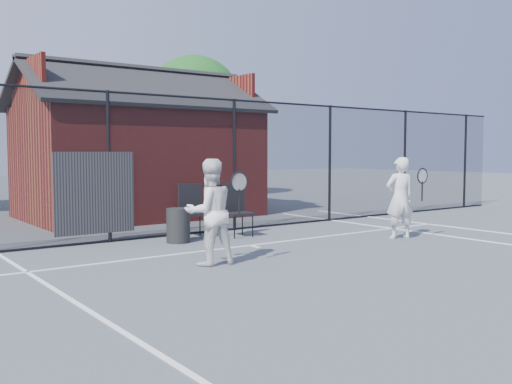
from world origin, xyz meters
TOP-DOWN VIEW (x-y plane):
  - ground at (0.00, 0.00)m, footprint 80.00×80.00m
  - court_lines at (0.00, -1.32)m, footprint 11.02×18.00m
  - fence at (-0.30, 5.00)m, footprint 22.04×3.00m
  - clubhouse at (0.50, 9.00)m, footprint 6.50×4.36m
  - tree_right at (5.50, 14.50)m, footprint 3.97×3.97m
  - player_front at (3.03, 1.90)m, footprint 0.81×0.66m
  - player_back at (-1.60, 1.89)m, footprint 0.95×0.74m
  - chair_left at (0.49, 4.10)m, footprint 0.57×0.59m
  - chair_right at (-0.31, 4.60)m, footprint 0.61×0.63m
  - waste_bin at (-0.92, 4.17)m, footprint 0.49×0.49m

SIDE VIEW (x-z plane):
  - ground at x=0.00m, z-range 0.00..0.00m
  - court_lines at x=0.00m, z-range 0.00..0.01m
  - waste_bin at x=-0.92m, z-range 0.00..0.68m
  - chair_left at x=0.49m, z-range 0.00..1.09m
  - chair_right at x=-0.31m, z-range 0.00..1.10m
  - player_back at x=-1.60m, z-range 0.00..1.69m
  - player_front at x=3.03m, z-range 0.00..1.69m
  - fence at x=-0.30m, z-range -0.05..2.95m
  - clubhouse at x=0.50m, z-range -0.49..3.70m
  - tree_right at x=5.50m, z-range 0.86..6.56m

